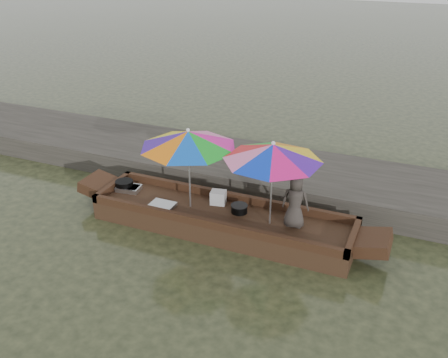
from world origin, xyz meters
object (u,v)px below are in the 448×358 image
at_px(boat_hull, 222,221).
at_px(vendor, 295,201).
at_px(charcoal_grill, 239,209).
at_px(cooking_pot, 124,185).
at_px(tray_scallop, 163,205).
at_px(supply_bag, 218,197).
at_px(umbrella_bow, 189,169).
at_px(umbrella_stern, 271,184).
at_px(tray_crayfish, 129,188).

bearing_deg(boat_hull, vendor, 3.51).
xyz_separation_m(charcoal_grill, vendor, (1.05, -0.07, 0.42)).
height_order(cooking_pot, tray_scallop, cooking_pot).
height_order(cooking_pot, supply_bag, supply_bag).
bearing_deg(supply_bag, charcoal_grill, -18.20).
distance_m(supply_bag, vendor, 1.60).
relative_size(tray_scallop, umbrella_bow, 0.26).
relative_size(boat_hull, umbrella_stern, 2.88).
xyz_separation_m(tray_scallop, vendor, (2.46, 0.29, 0.46)).
distance_m(tray_crayfish, umbrella_bow, 1.61).
bearing_deg(umbrella_stern, supply_bag, 164.51).
height_order(charcoal_grill, umbrella_bow, umbrella_bow).
xyz_separation_m(cooking_pot, umbrella_bow, (1.53, -0.12, 0.68)).
bearing_deg(vendor, tray_crayfish, -3.88).
relative_size(boat_hull, cooking_pot, 13.74).
distance_m(cooking_pot, vendor, 3.53).
distance_m(cooking_pot, umbrella_bow, 1.68).
relative_size(charcoal_grill, umbrella_stern, 0.17).
bearing_deg(umbrella_bow, supply_bag, 35.75).
relative_size(tray_crayfish, supply_bag, 1.65).
height_order(cooking_pot, umbrella_bow, umbrella_bow).
relative_size(supply_bag, umbrella_bow, 0.16).
bearing_deg(vendor, supply_bag, -11.87).
height_order(tray_crayfish, charcoal_grill, charcoal_grill).
relative_size(tray_scallop, umbrella_stern, 0.27).
bearing_deg(supply_bag, cooking_pot, -174.30).
bearing_deg(boat_hull, charcoal_grill, 28.33).
bearing_deg(umbrella_bow, charcoal_grill, 9.32).
xyz_separation_m(tray_crayfish, umbrella_stern, (3.00, -0.11, 0.73)).
bearing_deg(cooking_pot, tray_crayfish, -2.52).
distance_m(tray_scallop, charcoal_grill, 1.45).
height_order(supply_bag, vendor, vendor).
height_order(tray_crayfish, vendor, vendor).
bearing_deg(cooking_pot, umbrella_stern, -2.16).
height_order(charcoal_grill, vendor, vendor).
bearing_deg(cooking_pot, tray_scallop, -16.94).
relative_size(umbrella_bow, umbrella_stern, 1.04).
distance_m(charcoal_grill, vendor, 1.14).
bearing_deg(tray_scallop, umbrella_bow, 22.92).
bearing_deg(umbrella_bow, tray_scallop, -157.08).
distance_m(boat_hull, tray_crayfish, 2.09).
height_order(boat_hull, tray_crayfish, tray_crayfish).
distance_m(supply_bag, umbrella_stern, 1.34).
bearing_deg(vendor, boat_hull, 0.15).
bearing_deg(tray_crayfish, cooking_pot, 177.48).
height_order(boat_hull, umbrella_bow, umbrella_bow).
relative_size(cooking_pot, umbrella_bow, 0.20).
height_order(tray_scallop, charcoal_grill, charcoal_grill).
bearing_deg(tray_scallop, vendor, 6.62).
xyz_separation_m(boat_hull, vendor, (1.34, 0.08, 0.66)).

